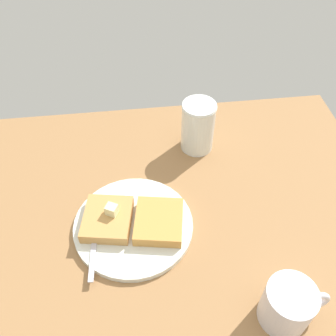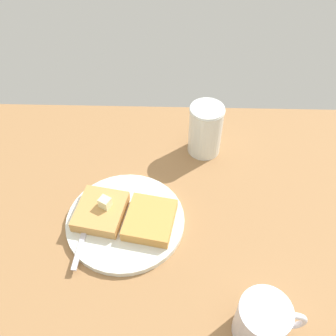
% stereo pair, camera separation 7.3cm
% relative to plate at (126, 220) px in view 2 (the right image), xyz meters
% --- Properties ---
extents(table_surface, '(0.91, 0.91, 0.02)m').
position_rel_plate_xyz_m(table_surface, '(0.05, -0.11, -0.02)').
color(table_surface, '#976C42').
rests_on(table_surface, ground).
extents(plate, '(0.22, 0.22, 0.01)m').
position_rel_plate_xyz_m(plate, '(0.00, 0.00, 0.00)').
color(plate, silver).
rests_on(plate, table_surface).
extents(toast_slice_left, '(0.10, 0.11, 0.02)m').
position_rel_plate_xyz_m(toast_slice_left, '(-0.05, 0.01, 0.02)').
color(toast_slice_left, tan).
rests_on(toast_slice_left, plate).
extents(toast_slice_middle, '(0.10, 0.11, 0.02)m').
position_rel_plate_xyz_m(toast_slice_middle, '(0.05, -0.01, 0.02)').
color(toast_slice_middle, '#CA8E43').
rests_on(toast_slice_middle, plate).
extents(butter_pat_primary, '(0.03, 0.02, 0.02)m').
position_rel_plate_xyz_m(butter_pat_primary, '(-0.04, 0.01, 0.04)').
color(butter_pat_primary, beige).
rests_on(butter_pat_primary, toast_slice_left).
extents(fork, '(0.03, 0.16, 0.00)m').
position_rel_plate_xyz_m(fork, '(-0.07, -0.02, 0.01)').
color(fork, silver).
rests_on(fork, plate).
extents(syrup_jar, '(0.07, 0.07, 0.12)m').
position_rel_plate_xyz_m(syrup_jar, '(0.15, 0.20, 0.05)').
color(syrup_jar, '#58260F').
rests_on(syrup_jar, table_surface).
extents(coffee_mug, '(0.10, 0.08, 0.08)m').
position_rel_plate_xyz_m(coffee_mug, '(0.22, -0.19, 0.03)').
color(coffee_mug, silver).
rests_on(coffee_mug, table_surface).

